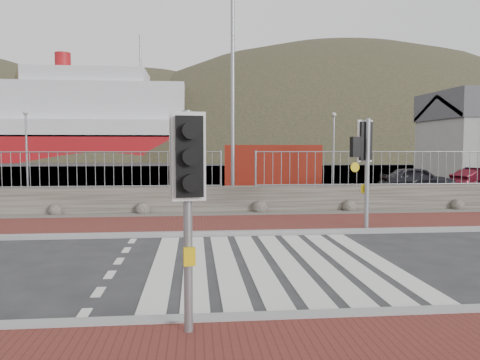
{
  "coord_description": "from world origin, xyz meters",
  "views": [
    {
      "loc": [
        -1.49,
        -8.83,
        2.27
      ],
      "look_at": [
        -0.34,
        3.0,
        1.43
      ],
      "focal_mm": 35.0,
      "sensor_mm": 36.0,
      "label": 1
    }
  ],
  "objects": [
    {
      "name": "ground",
      "position": [
        0.0,
        0.0,
        0.0
      ],
      "size": [
        220.0,
        220.0,
        0.0
      ],
      "primitive_type": "plane",
      "color": "#28282B",
      "rests_on": "ground"
    },
    {
      "name": "sidewalk_far",
      "position": [
        0.0,
        4.5,
        0.04
      ],
      "size": [
        40.0,
        3.0,
        0.08
      ],
      "primitive_type": "cube",
      "color": "maroon",
      "rests_on": "ground"
    },
    {
      "name": "kerb_near",
      "position": [
        0.0,
        -3.0,
        0.05
      ],
      "size": [
        40.0,
        0.25,
        0.12
      ],
      "primitive_type": "cube",
      "color": "gray",
      "rests_on": "ground"
    },
    {
      "name": "kerb_far",
      "position": [
        0.0,
        3.0,
        0.05
      ],
      "size": [
        40.0,
        0.25,
        0.12
      ],
      "primitive_type": "cube",
      "color": "gray",
      "rests_on": "ground"
    },
    {
      "name": "zebra_crossing",
      "position": [
        -0.0,
        0.0,
        0.01
      ],
      "size": [
        4.62,
        5.6,
        0.01
      ],
      "color": "silver",
      "rests_on": "ground"
    },
    {
      "name": "gravel_strip",
      "position": [
        0.0,
        6.5,
        0.03
      ],
      "size": [
        40.0,
        1.5,
        0.06
      ],
      "primitive_type": "cube",
      "color": "#59544C",
      "rests_on": "ground"
    },
    {
      "name": "stone_wall",
      "position": [
        0.0,
        7.3,
        0.45
      ],
      "size": [
        40.0,
        0.6,
        0.9
      ],
      "primitive_type": "cube",
      "color": "#48423B",
      "rests_on": "ground"
    },
    {
      "name": "railing",
      "position": [
        0.0,
        7.15,
        1.82
      ],
      "size": [
        18.07,
        0.07,
        1.22
      ],
      "color": "gray",
      "rests_on": "stone_wall"
    },
    {
      "name": "quay",
      "position": [
        0.0,
        27.9,
        0.0
      ],
      "size": [
        120.0,
        40.0,
        0.5
      ],
      "primitive_type": "cube",
      "color": "#4C4C4F",
      "rests_on": "ground"
    },
    {
      "name": "water",
      "position": [
        0.0,
        62.9,
        0.0
      ],
      "size": [
        220.0,
        50.0,
        0.05
      ],
      "primitive_type": "cube",
      "color": "#3F4C54",
      "rests_on": "ground"
    },
    {
      "name": "ferry",
      "position": [
        -24.65,
        67.9,
        5.36
      ],
      "size": [
        50.0,
        16.0,
        20.0
      ],
      "color": "maroon",
      "rests_on": "ground"
    },
    {
      "name": "hills_backdrop",
      "position": [
        6.74,
        87.9,
        -23.05
      ],
      "size": [
        254.0,
        90.0,
        100.0
      ],
      "color": "#282F1C",
      "rests_on": "ground"
    },
    {
      "name": "traffic_signal_near",
      "position": [
        -1.57,
        -3.38,
        1.93
      ],
      "size": [
        0.41,
        0.28,
        2.69
      ],
      "rotation": [
        0.0,
        0.0,
        0.14
      ],
      "color": "gray",
      "rests_on": "ground"
    },
    {
      "name": "traffic_signal_far",
      "position": [
        3.09,
        3.31,
        2.19
      ],
      "size": [
        0.74,
        0.36,
        3.02
      ],
      "rotation": [
        0.0,
        0.0,
        3.35
      ],
      "color": "gray",
      "rests_on": "ground"
    },
    {
      "name": "streetlight",
      "position": [
        0.02,
        8.11,
        4.44
      ],
      "size": [
        1.68,
        0.27,
        7.9
      ],
      "rotation": [
        0.0,
        0.0,
        0.06
      ],
      "color": "gray",
      "rests_on": "ground"
    },
    {
      "name": "shipping_container",
      "position": [
        3.19,
        19.34,
        1.19
      ],
      "size": [
        5.88,
        2.78,
        2.39
      ],
      "primitive_type": "cube",
      "rotation": [
        0.0,
        0.0,
        -0.07
      ],
      "color": "maroon",
      "rests_on": "ground"
    },
    {
      "name": "car_a",
      "position": [
        9.85,
        14.03,
        0.63
      ],
      "size": [
        3.8,
        1.75,
        1.26
      ],
      "primitive_type": "imported",
      "rotation": [
        0.0,
        0.0,
        1.5
      ],
      "color": "black",
      "rests_on": "ground"
    }
  ]
}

